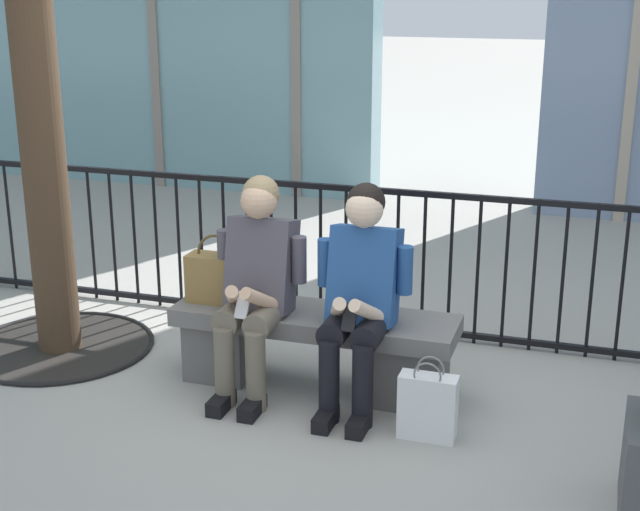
% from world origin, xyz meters
% --- Properties ---
extents(ground_plane, '(60.00, 60.00, 0.00)m').
position_xyz_m(ground_plane, '(0.00, 0.00, 0.00)').
color(ground_plane, '#9E9B93').
extents(stone_bench, '(1.60, 0.44, 0.45)m').
position_xyz_m(stone_bench, '(0.00, 0.00, 0.27)').
color(stone_bench, slate).
rests_on(stone_bench, ground).
extents(seated_person_with_phone, '(0.52, 0.66, 1.21)m').
position_xyz_m(seated_person_with_phone, '(-0.30, -0.13, 0.65)').
color(seated_person_with_phone, '#6B6051').
rests_on(seated_person_with_phone, ground).
extents(seated_person_companion, '(0.52, 0.66, 1.21)m').
position_xyz_m(seated_person_companion, '(0.30, -0.13, 0.65)').
color(seated_person_companion, black).
rests_on(seated_person_companion, ground).
extents(handbag_on_bench, '(0.34, 0.16, 0.40)m').
position_xyz_m(handbag_on_bench, '(-0.58, -0.01, 0.60)').
color(handbag_on_bench, olive).
rests_on(handbag_on_bench, stone_bench).
extents(shopping_bag, '(0.29, 0.12, 0.43)m').
position_xyz_m(shopping_bag, '(0.73, -0.40, 0.18)').
color(shopping_bag, white).
rests_on(shopping_bag, ground).
extents(plaza_railing, '(9.10, 0.04, 0.97)m').
position_xyz_m(plaza_railing, '(-0.00, 0.91, 0.49)').
color(plaza_railing, black).
rests_on(plaza_railing, ground).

